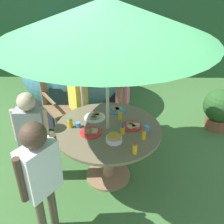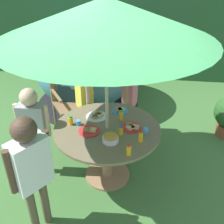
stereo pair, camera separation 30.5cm
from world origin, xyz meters
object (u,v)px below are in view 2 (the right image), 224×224
object	(u,v)px
plate_back_edge	(97,116)
juice_bottle_mid_left	(129,150)
wooden_chair	(71,97)
child_in_yellow_shirt	(84,94)
patio_umbrella	(106,19)
child_in_pink_shirt	(130,93)
juice_bottle_far_left	(121,115)
plate_mid_right	(120,110)
garden_table	(107,141)
cup_far	(146,131)
snack_bowl	(110,138)
juice_bottle_near_left	(121,131)
juice_bottle_center_back	(71,121)
plate_center_front	(132,127)
plate_near_right	(89,131)
dome_tent	(86,65)
child_in_white_shirt	(30,163)
cup_near	(78,123)
juice_bottle_far_right	(141,137)
child_in_grey_shirt	(33,122)

from	to	relation	value
plate_back_edge	juice_bottle_mid_left	size ratio (longest dim) A/B	2.16
wooden_chair	child_in_yellow_shirt	size ratio (longest dim) A/B	0.81
patio_umbrella	juice_bottle_mid_left	bearing A→B (deg)	-57.60
child_in_pink_shirt	juice_bottle_far_left	world-z (taller)	child_in_pink_shirt
plate_mid_right	juice_bottle_mid_left	distance (m)	0.85
plate_back_edge	juice_bottle_far_left	distance (m)	0.31
garden_table	cup_far	bearing A→B (deg)	-5.53
snack_bowl	juice_bottle_near_left	xyz separation A→B (m)	(0.09, 0.14, 0.00)
patio_umbrella	juice_bottle_center_back	world-z (taller)	patio_umbrella
child_in_pink_shirt	plate_center_front	size ratio (longest dim) A/B	4.82
plate_near_right	juice_bottle_mid_left	size ratio (longest dim) A/B	2.04
child_in_pink_shirt	dome_tent	bearing A→B (deg)	-126.86
juice_bottle_mid_left	child_in_white_shirt	bearing A→B (deg)	-156.49
cup_near	plate_center_front	bearing A→B (deg)	1.24
garden_table	juice_bottle_far_left	xyz separation A→B (m)	(0.14, 0.19, 0.24)
patio_umbrella	juice_bottle_near_left	bearing A→B (deg)	-32.04
child_in_white_shirt	child_in_pink_shirt	bearing A→B (deg)	11.68
child_in_yellow_shirt	plate_center_front	bearing A→B (deg)	14.95
dome_tent	plate_back_edge	distance (m)	1.74
plate_near_right	cup_far	bearing A→B (deg)	4.74
child_in_pink_shirt	snack_bowl	xyz separation A→B (m)	(-0.12, -1.19, 0.06)
juice_bottle_far_right	juice_bottle_center_back	bearing A→B (deg)	164.67
patio_umbrella	child_in_white_shirt	distance (m)	1.47
child_in_grey_shirt	juice_bottle_near_left	bearing A→B (deg)	-6.04
cup_far	juice_bottle_near_left	bearing A→B (deg)	-167.12
wooden_chair	plate_back_edge	bearing A→B (deg)	-90.24
child_in_yellow_shirt	juice_bottle_near_left	distance (m)	1.03
child_in_yellow_shirt	child_in_white_shirt	xyz separation A→B (m)	(-0.14, -1.54, 0.08)
patio_umbrella	plate_near_right	xyz separation A→B (m)	(-0.18, -0.09, -1.19)
patio_umbrella	plate_mid_right	size ratio (longest dim) A/B	10.34
garden_table	plate_mid_right	bearing A→B (deg)	75.27
juice_bottle_center_back	juice_bottle_mid_left	distance (m)	0.84
garden_table	plate_center_front	world-z (taller)	plate_center_front
juice_bottle_far_right	juice_bottle_center_back	size ratio (longest dim) A/B	1.16
plate_back_edge	cup_near	size ratio (longest dim) A/B	4.38
snack_bowl	juice_bottle_center_back	xyz separation A→B (m)	(-0.50, 0.26, 0.01)
juice_bottle_far_left	juice_bottle_mid_left	xyz separation A→B (m)	(0.14, -0.63, -0.01)
child_in_grey_shirt	cup_far	size ratio (longest dim) A/B	19.18
child_in_pink_shirt	plate_mid_right	distance (m)	0.56
child_in_yellow_shirt	plate_back_edge	bearing A→B (deg)	-2.48
child_in_pink_shirt	juice_bottle_center_back	bearing A→B (deg)	-22.20
dome_tent	child_in_grey_shirt	size ratio (longest dim) A/B	1.61
wooden_chair	plate_back_edge	world-z (taller)	wooden_chair
snack_bowl	child_in_yellow_shirt	bearing A→B (deg)	117.17
patio_umbrella	garden_table	bearing A→B (deg)	0.00
child_in_pink_shirt	child_in_white_shirt	size ratio (longest dim) A/B	0.85
child_in_grey_shirt	plate_near_right	xyz separation A→B (m)	(0.68, -0.07, -0.02)
plate_back_edge	snack_bowl	bearing A→B (deg)	-63.63
plate_near_right	juice_bottle_mid_left	bearing A→B (deg)	-36.69
child_in_pink_shirt	plate_mid_right	world-z (taller)	child_in_pink_shirt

